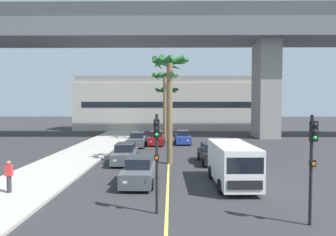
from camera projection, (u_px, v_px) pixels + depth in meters
name	position (u px, v px, depth m)	size (l,w,h in m)	color
sidewalk_left	(49.00, 172.00, 19.44)	(4.80, 80.00, 0.15)	#ADA89E
lane_stripe_center	(169.00, 153.00, 27.35)	(0.14, 56.00, 0.01)	#DBCC4C
bridge_overpass	(179.00, 37.00, 40.09)	(75.32, 8.00, 17.46)	slate
pier_building_backdrop	(170.00, 104.00, 53.86)	(33.91, 8.04, 9.58)	beige
car_queue_front	(140.00, 171.00, 16.83)	(1.92, 4.14, 1.56)	#4C5156
car_queue_second	(156.00, 138.00, 33.28)	(1.88, 4.12, 1.56)	maroon
car_queue_third	(183.00, 138.00, 34.13)	(1.90, 4.13, 1.56)	navy
car_queue_fourth	(137.00, 140.00, 31.79)	(1.87, 4.12, 1.56)	#4C5156
car_queue_fifth	(125.00, 154.00, 22.64)	(1.93, 4.15, 1.56)	#4C5156
car_queue_sixth	(211.00, 154.00, 22.83)	(1.95, 4.16, 1.56)	black
delivery_van	(232.00, 163.00, 16.45)	(2.25, 5.29, 2.36)	white
traffic_light_median_near	(157.00, 150.00, 12.00)	(0.24, 0.37, 4.20)	black
traffic_light_right_far_corner	(312.00, 155.00, 10.84)	(0.24, 0.37, 4.20)	black
palm_tree_near_median	(165.00, 85.00, 36.94)	(3.45, 3.44, 8.71)	brown
palm_tree_mid_median	(167.00, 95.00, 44.62)	(3.64, 3.63, 7.26)	brown
palm_tree_far_median	(169.00, 79.00, 22.26)	(2.91, 2.94, 8.36)	brown
pedestrian_mid_block	(9.00, 176.00, 14.61)	(0.34, 0.22, 1.62)	#2D2D38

